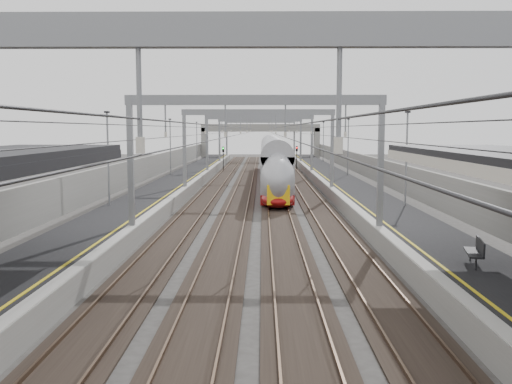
{
  "coord_description": "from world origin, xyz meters",
  "views": [
    {
      "loc": [
        0.35,
        -6.64,
        5.89
      ],
      "look_at": [
        0.0,
        25.07,
        2.41
      ],
      "focal_mm": 40.0,
      "sensor_mm": 36.0,
      "label": 1
    }
  ],
  "objects_px": {
    "overbridge": "(260,133)",
    "train": "(273,165)",
    "signal_green": "(223,154)",
    "bench": "(477,250)"
  },
  "relations": [
    {
      "from": "overbridge",
      "to": "train",
      "type": "relative_size",
      "value": 0.47
    },
    {
      "from": "train",
      "to": "signal_green",
      "type": "xyz_separation_m",
      "value": [
        -6.7,
        18.68,
        0.4
      ]
    },
    {
      "from": "overbridge",
      "to": "bench",
      "type": "xyz_separation_m",
      "value": [
        8.09,
        -86.39,
        -3.73
      ]
    },
    {
      "from": "train",
      "to": "bench",
      "type": "distance_m",
      "value": 42.44
    },
    {
      "from": "signal_green",
      "to": "overbridge",
      "type": "bearing_deg",
      "value": 78.6
    },
    {
      "from": "overbridge",
      "to": "train",
      "type": "bearing_deg",
      "value": -88.07
    },
    {
      "from": "overbridge",
      "to": "signal_green",
      "type": "bearing_deg",
      "value": -101.4
    },
    {
      "from": "train",
      "to": "bench",
      "type": "xyz_separation_m",
      "value": [
        6.59,
        -41.92,
        -0.43
      ]
    },
    {
      "from": "train",
      "to": "signal_green",
      "type": "height_order",
      "value": "train"
    },
    {
      "from": "train",
      "to": "signal_green",
      "type": "relative_size",
      "value": 13.55
    }
  ]
}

